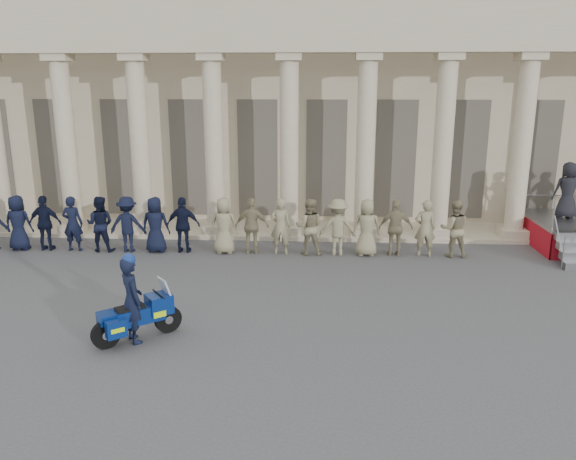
# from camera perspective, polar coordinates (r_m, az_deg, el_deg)

# --- Properties ---
(ground) EXTENTS (90.00, 90.00, 0.00)m
(ground) POSITION_cam_1_polar(r_m,az_deg,el_deg) (12.67, -7.83, -10.32)
(ground) COLOR #434346
(ground) RESTS_ON ground
(building) EXTENTS (40.00, 12.50, 9.00)m
(building) POSITION_cam_1_polar(r_m,az_deg,el_deg) (26.12, -2.00, 12.91)
(building) COLOR #BFAF8F
(building) RESTS_ON ground
(officer_rank) EXTENTS (21.34, 0.69, 1.82)m
(officer_rank) POSITION_cam_1_polar(r_m,az_deg,el_deg) (18.91, -16.36, 0.57)
(officer_rank) COLOR black
(officer_rank) RESTS_ON ground
(motorcycle) EXTENTS (1.65, 1.43, 1.27)m
(motorcycle) POSITION_cam_1_polar(r_m,az_deg,el_deg) (12.46, -15.01, -8.40)
(motorcycle) COLOR black
(motorcycle) RESTS_ON ground
(rider) EXTENTS (0.77, 0.81, 1.95)m
(rider) POSITION_cam_1_polar(r_m,az_deg,el_deg) (12.27, -15.61, -6.71)
(rider) COLOR black
(rider) RESTS_ON ground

